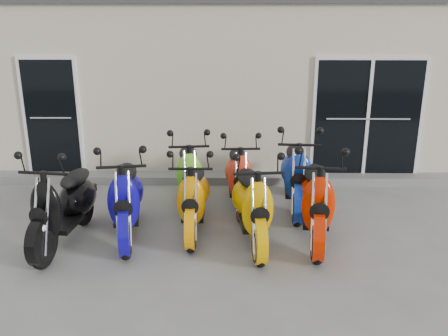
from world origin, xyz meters
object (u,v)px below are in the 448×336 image
at_px(scooter_front_orange_a, 193,187).
at_px(scooter_front_orange_b, 252,194).
at_px(scooter_front_blue, 125,187).
at_px(scooter_back_red, 239,167).
at_px(scooter_back_blue, 297,165).
at_px(scooter_front_red, 316,189).
at_px(scooter_back_green, 189,165).
at_px(scooter_front_black, 63,194).

xyz_separation_m(scooter_front_orange_a, scooter_front_orange_b, (0.84, -0.34, 0.04)).
xyz_separation_m(scooter_front_blue, scooter_back_red, (1.62, 1.14, -0.06)).
height_order(scooter_front_orange_a, scooter_front_orange_b, scooter_front_orange_b).
distance_m(scooter_front_orange_b, scooter_back_blue, 1.44).
bearing_deg(scooter_front_orange_a, scooter_front_red, -8.30).
xyz_separation_m(scooter_front_blue, scooter_front_orange_a, (0.94, 0.17, -0.06)).
bearing_deg(scooter_back_green, scooter_front_red, -38.29).
relative_size(scooter_front_blue, scooter_back_green, 1.04).
relative_size(scooter_front_orange_b, scooter_front_red, 0.96).
xyz_separation_m(scooter_front_black, scooter_back_blue, (3.34, 1.31, 0.01)).
bearing_deg(scooter_front_orange_a, scooter_back_blue, 28.65).
height_order(scooter_front_black, scooter_front_orange_a, scooter_front_black).
distance_m(scooter_back_red, scooter_back_blue, 0.93).
xyz_separation_m(scooter_front_black, scooter_front_orange_a, (1.75, 0.42, -0.05)).
distance_m(scooter_front_orange_b, scooter_back_green, 1.60).
bearing_deg(scooter_back_blue, scooter_back_green, -177.30).
height_order(scooter_front_orange_a, scooter_back_green, scooter_back_green).
bearing_deg(scooter_front_orange_a, scooter_back_red, 54.88).
height_order(scooter_front_orange_a, scooter_back_red, scooter_front_orange_a).
xyz_separation_m(scooter_back_red, scooter_back_blue, (0.92, -0.08, 0.06)).
bearing_deg(scooter_front_black, scooter_front_blue, 24.37).
relative_size(scooter_front_black, scooter_front_orange_a, 1.08).
xyz_separation_m(scooter_front_blue, scooter_back_blue, (2.54, 1.05, 0.01)).
bearing_deg(scooter_front_blue, scooter_back_blue, 13.60).
height_order(scooter_front_orange_b, scooter_back_red, scooter_front_orange_b).
bearing_deg(scooter_front_black, scooter_back_red, 36.66).
relative_size(scooter_front_red, scooter_back_blue, 1.01).
relative_size(scooter_front_orange_a, scooter_back_green, 0.96).
relative_size(scooter_back_red, scooter_back_blue, 0.92).
relative_size(scooter_front_blue, scooter_front_red, 0.98).
height_order(scooter_front_black, scooter_front_blue, scooter_front_blue).
bearing_deg(scooter_front_orange_b, scooter_front_blue, 168.52).
bearing_deg(scooter_front_blue, scooter_front_red, -10.47).
relative_size(scooter_front_orange_a, scooter_back_red, 1.00).
distance_m(scooter_front_blue, scooter_back_green, 1.36).
bearing_deg(scooter_back_red, scooter_front_blue, -147.21).
bearing_deg(scooter_back_blue, scooter_back_red, 178.91).
bearing_deg(scooter_back_red, scooter_front_orange_b, -85.12).
xyz_separation_m(scooter_front_orange_b, scooter_back_green, (-0.98, 1.27, -0.01)).
bearing_deg(scooter_front_red, scooter_front_black, -171.14).
distance_m(scooter_front_red, scooter_back_red, 1.61).
bearing_deg(scooter_front_red, scooter_front_orange_b, -167.51).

